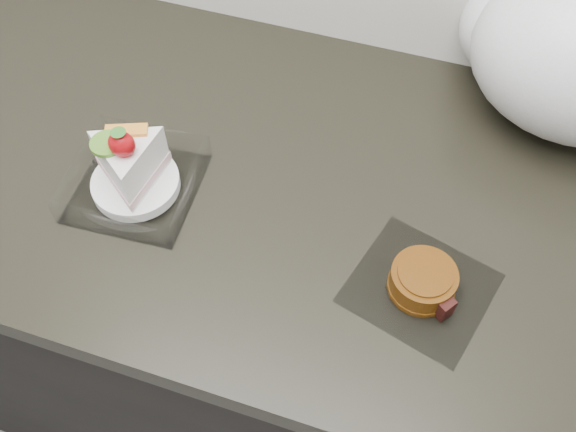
# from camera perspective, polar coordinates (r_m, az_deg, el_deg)

# --- Properties ---
(counter) EXTENTS (2.04, 0.64, 0.90)m
(counter) POSITION_cam_1_polar(r_m,az_deg,el_deg) (1.30, -3.91, -8.03)
(counter) COLOR black
(counter) RESTS_ON ground
(cake_tray) EXTENTS (0.17, 0.17, 0.13)m
(cake_tray) POSITION_cam_1_polar(r_m,az_deg,el_deg) (0.89, -13.64, 3.69)
(cake_tray) COLOR white
(cake_tray) RESTS_ON counter
(mooncake_wrap) EXTENTS (0.20, 0.19, 0.04)m
(mooncake_wrap) POSITION_cam_1_polar(r_m,az_deg,el_deg) (0.81, 11.92, -5.83)
(mooncake_wrap) COLOR white
(mooncake_wrap) RESTS_ON counter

